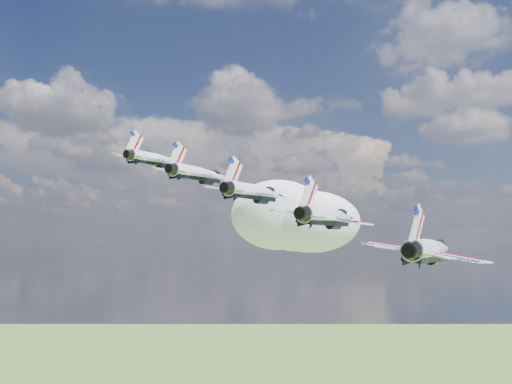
% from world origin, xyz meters
% --- Properties ---
extents(cloud_far, '(60.99, 47.92, 23.96)m').
position_xyz_m(cloud_far, '(4.62, 177.82, 158.27)').
color(cloud_far, white).
extents(jet_0, '(13.83, 16.22, 5.49)m').
position_xyz_m(jet_0, '(-4.74, -2.54, 159.53)').
color(jet_0, white).
extents(jet_1, '(13.83, 16.22, 5.49)m').
position_xyz_m(jet_1, '(4.10, -10.00, 156.38)').
color(jet_1, white).
extents(jet_2, '(13.83, 16.22, 5.49)m').
position_xyz_m(jet_2, '(12.94, -17.46, 153.24)').
color(jet_2, white).
extents(jet_3, '(13.83, 16.22, 5.49)m').
position_xyz_m(jet_3, '(21.79, -24.92, 150.09)').
color(jet_3, silver).
extents(jet_4, '(13.83, 16.22, 5.49)m').
position_xyz_m(jet_4, '(30.63, -32.38, 146.94)').
color(jet_4, white).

